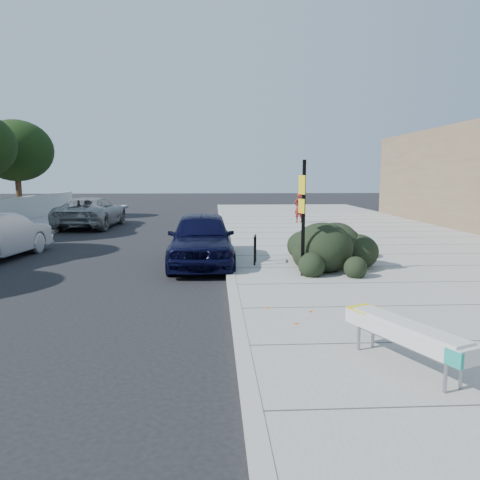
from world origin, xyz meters
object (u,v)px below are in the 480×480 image
at_px(sign_post, 303,211).
at_px(bike_rack, 255,247).
at_px(bench, 406,333).
at_px(pedestrian, 299,207).
at_px(sedan_navy, 201,238).
at_px(suv_silver, 91,212).

bearing_deg(sign_post, bike_rack, 105.47).
height_order(bench, pedestrian, pedestrian).
height_order(sign_post, sedan_navy, sign_post).
relative_size(bike_rack, suv_silver, 0.15).
distance_m(bench, sedan_navy, 8.70).
bearing_deg(sign_post, suv_silver, 107.22).
bearing_deg(bike_rack, bench, -72.03).
height_order(bike_rack, sedan_navy, sedan_navy).
relative_size(bench, pedestrian, 1.25).
bearing_deg(bike_rack, pedestrian, 81.57).
bearing_deg(pedestrian, sign_post, 59.17).
bearing_deg(suv_silver, sign_post, 125.87).
relative_size(bench, suv_silver, 0.36).
bearing_deg(bench, sign_post, 69.96).
relative_size(suv_silver, pedestrian, 3.48).
xyz_separation_m(sign_post, suv_silver, (-8.67, 13.14, -1.02)).
distance_m(bench, sign_post, 5.94).
bearing_deg(suv_silver, bike_rack, 126.13).
bearing_deg(sedan_navy, sign_post, -42.59).
height_order(bike_rack, suv_silver, suv_silver).
distance_m(bench, suv_silver, 20.97).
bearing_deg(sign_post, pedestrian, 63.87).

